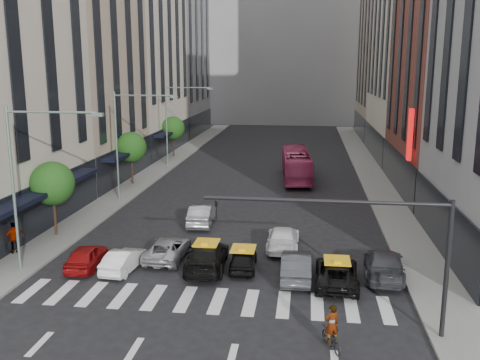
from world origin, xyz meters
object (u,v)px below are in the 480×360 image
(car_red, at_px, (87,256))
(pedestrian_far, at_px, (14,238))
(streetlamp_near, at_px, (28,167))
(taxi_left, at_px, (207,256))
(car_white_front, at_px, (124,260))
(bus, at_px, (296,165))
(motorcycle, at_px, (331,339))
(streetlamp_mid, at_px, (127,131))
(streetlamp_far, at_px, (175,114))
(taxi_center, at_px, (243,259))

(car_red, bearing_deg, pedestrian_far, -18.80)
(streetlamp_near, bearing_deg, taxi_left, 9.28)
(pedestrian_far, bearing_deg, car_white_front, 127.18)
(bus, bearing_deg, motorcycle, 89.61)
(streetlamp_near, relative_size, streetlamp_mid, 1.00)
(streetlamp_far, xyz_separation_m, taxi_center, (11.38, -30.31, -5.29))
(streetlamp_far, bearing_deg, taxi_left, -72.96)
(taxi_center, bearing_deg, streetlamp_mid, -54.08)
(taxi_center, bearing_deg, pedestrian_far, -5.11)
(streetlamp_far, height_order, pedestrian_far, streetlamp_far)
(streetlamp_far, relative_size, bus, 0.82)
(car_red, relative_size, taxi_center, 1.09)
(streetlamp_far, xyz_separation_m, taxi_left, (9.34, -30.47, -5.14))
(car_white_front, bearing_deg, streetlamp_mid, -67.10)
(car_red, height_order, pedestrian_far, pedestrian_far)
(car_white_front, xyz_separation_m, bus, (8.97, 25.66, 0.91))
(streetlamp_mid, bearing_deg, streetlamp_near, -90.00)
(streetlamp_mid, distance_m, taxi_center, 19.04)
(car_white_front, distance_m, bus, 27.19)
(car_red, height_order, taxi_center, car_red)
(pedestrian_far, bearing_deg, bus, -164.90)
(bus, height_order, motorcycle, bus)
(streetlamp_mid, height_order, pedestrian_far, streetlamp_mid)
(streetlamp_mid, height_order, bus, streetlamp_mid)
(car_red, relative_size, pedestrian_far, 2.05)
(streetlamp_far, xyz_separation_m, pedestrian_far, (-2.56, -29.70, -4.80))
(taxi_left, height_order, bus, bus)
(taxi_center, bearing_deg, motorcycle, 116.78)
(bus, bearing_deg, taxi_left, 75.76)
(taxi_center, relative_size, motorcycle, 2.11)
(car_white_front, relative_size, taxi_left, 0.71)
(taxi_left, distance_m, motorcycle, 10.30)
(taxi_center, distance_m, pedestrian_far, 13.96)
(car_white_front, bearing_deg, taxi_left, -164.71)
(motorcycle, relative_size, pedestrian_far, 0.89)
(streetlamp_far, bearing_deg, motorcycle, -67.46)
(car_red, bearing_deg, motorcycle, 147.97)
(streetlamp_far, relative_size, taxi_center, 2.52)
(car_white_front, relative_size, motorcycle, 2.22)
(car_red, xyz_separation_m, bus, (11.19, 25.50, 0.86))
(car_white_front, bearing_deg, car_red, 1.41)
(car_red, xyz_separation_m, car_white_front, (2.22, -0.16, -0.04))
(streetlamp_mid, xyz_separation_m, streetlamp_far, (0.00, 16.00, 0.00))
(bus, xyz_separation_m, motorcycle, (2.17, -32.78, -1.08))
(streetlamp_mid, xyz_separation_m, pedestrian_far, (-2.56, -13.70, -4.80))
(car_white_front, relative_size, bus, 0.34)
(streetlamp_near, relative_size, motorcycle, 5.30)
(taxi_left, height_order, taxi_center, taxi_left)
(car_white_front, relative_size, pedestrian_far, 1.97)
(streetlamp_near, height_order, streetlamp_far, same)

